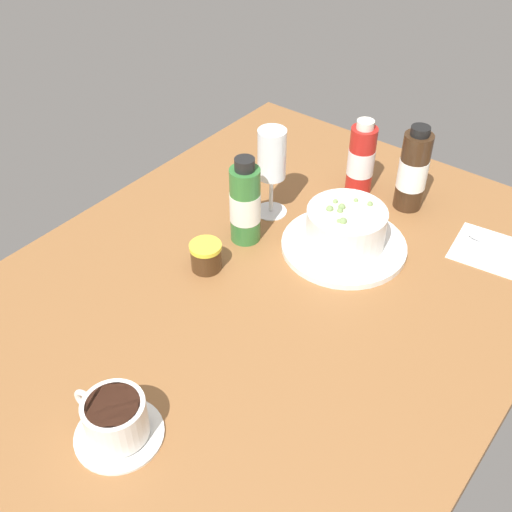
# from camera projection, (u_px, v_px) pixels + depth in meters

# --- Properties ---
(ground_plane) EXTENTS (1.10, 0.84, 0.03)m
(ground_plane) POSITION_uv_depth(u_px,v_px,m) (270.00, 291.00, 1.09)
(ground_plane) COLOR brown
(porridge_bowl) EXTENTS (0.23, 0.23, 0.09)m
(porridge_bowl) POSITION_uv_depth(u_px,v_px,m) (345.00, 231.00, 1.13)
(porridge_bowl) COLOR white
(porridge_bowl) RESTS_ON ground_plane
(cutlery_setting) EXTENTS (0.14, 0.20, 0.01)m
(cutlery_setting) POSITION_uv_depth(u_px,v_px,m) (504.00, 254.00, 1.14)
(cutlery_setting) COLOR white
(cutlery_setting) RESTS_ON ground_plane
(coffee_cup) EXTENTS (0.12, 0.13, 0.07)m
(coffee_cup) POSITION_uv_depth(u_px,v_px,m) (116.00, 420.00, 0.83)
(coffee_cup) COLOR white
(coffee_cup) RESTS_ON ground_plane
(wine_glass) EXTENTS (0.06, 0.06, 0.18)m
(wine_glass) POSITION_uv_depth(u_px,v_px,m) (272.00, 159.00, 1.17)
(wine_glass) COLOR white
(wine_glass) RESTS_ON ground_plane
(jam_jar) EXTENTS (0.06, 0.06, 0.05)m
(jam_jar) POSITION_uv_depth(u_px,v_px,m) (206.00, 256.00, 1.10)
(jam_jar) COLOR #432A15
(jam_jar) RESTS_ON ground_plane
(sauce_bottle_red) EXTENTS (0.05, 0.05, 0.16)m
(sauce_bottle_red) POSITION_uv_depth(u_px,v_px,m) (361.00, 159.00, 1.25)
(sauce_bottle_red) COLOR #B21E19
(sauce_bottle_red) RESTS_ON ground_plane
(sauce_bottle_brown) EXTENTS (0.06, 0.06, 0.18)m
(sauce_bottle_brown) POSITION_uv_depth(u_px,v_px,m) (413.00, 171.00, 1.21)
(sauce_bottle_brown) COLOR #382314
(sauce_bottle_brown) RESTS_ON ground_plane
(sauce_bottle_green) EXTENTS (0.06, 0.06, 0.17)m
(sauce_bottle_green) POSITION_uv_depth(u_px,v_px,m) (245.00, 204.00, 1.13)
(sauce_bottle_green) COLOR #337233
(sauce_bottle_green) RESTS_ON ground_plane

